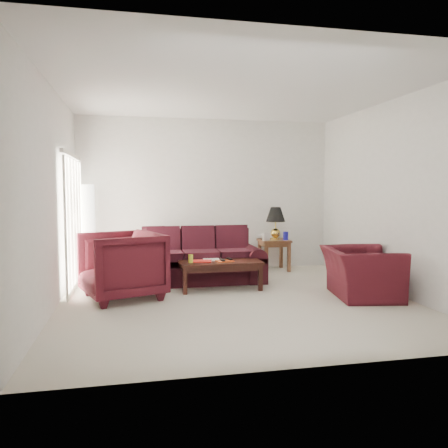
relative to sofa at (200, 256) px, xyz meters
name	(u,v)px	position (x,y,z in m)	size (l,w,h in m)	color
floor	(236,300)	(0.33, -1.34, -0.45)	(5.00, 5.00, 0.00)	beige
blinds	(73,222)	(-2.09, -0.04, 0.63)	(0.10, 2.00, 2.16)	silver
sofa	(200,256)	(0.00, 0.00, 0.00)	(2.22, 0.96, 0.91)	black
throw_pillow	(154,238)	(-0.76, 0.74, 0.26)	(0.42, 0.12, 0.42)	black
end_table	(274,255)	(1.62, 0.81, -0.15)	(0.57, 0.57, 0.62)	#59301E
table_lamp	(276,223)	(1.66, 0.85, 0.48)	(0.38, 0.38, 0.64)	gold
clock	(266,237)	(1.41, 0.67, 0.24)	(0.15, 0.05, 0.15)	silver
blue_canister	(286,236)	(1.83, 0.71, 0.24)	(0.10, 0.10, 0.16)	#1C18A0
picture_frame	(263,235)	(1.46, 1.03, 0.24)	(0.13, 0.02, 0.16)	silver
floor_lamp	(88,231)	(-1.93, 0.78, 0.41)	(0.28, 0.28, 1.73)	silver
armchair_left	(122,265)	(-1.30, -0.91, 0.04)	(1.06, 1.10, 1.00)	#400E16
armchair_right	(361,273)	(2.21, -1.54, -0.09)	(1.13, 0.99, 0.74)	#3D0E15
coffee_table	(220,275)	(0.25, -0.57, -0.22)	(1.31, 0.66, 0.46)	black
magazine_red	(202,261)	(-0.05, -0.61, 0.01)	(0.30, 0.23, 0.02)	red
magazine_white	(212,260)	(0.13, -0.48, 0.01)	(0.26, 0.19, 0.01)	white
magazine_orange	(225,261)	(0.31, -0.67, 0.01)	(0.27, 0.20, 0.02)	#D24818
remote_a	(222,260)	(0.27, -0.68, 0.03)	(0.05, 0.18, 0.02)	black
remote_b	(229,259)	(0.40, -0.59, 0.03)	(0.05, 0.18, 0.02)	black
yellow_glass	(191,259)	(-0.24, -0.67, 0.07)	(0.08, 0.08, 0.13)	#CCD830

